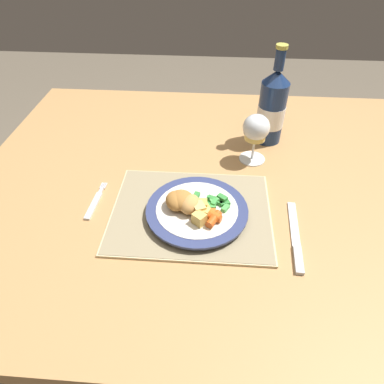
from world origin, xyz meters
TOP-DOWN VIEW (x-y plane):
  - ground_plane at (0.00, 0.00)m, footprint 6.00×6.00m
  - dining_table at (0.00, 0.00)m, footprint 1.29×1.03m
  - placemat at (-0.05, -0.13)m, footprint 0.37×0.29m
  - dinner_plate at (-0.04, -0.14)m, footprint 0.24×0.24m
  - breaded_croquettes at (-0.07, -0.14)m, footprint 0.09×0.09m
  - green_beans_pile at (-0.00, -0.12)m, footprint 0.09×0.06m
  - glazed_carrots at (-0.01, -0.17)m, footprint 0.06×0.06m
  - fork at (-0.29, -0.12)m, footprint 0.02×0.13m
  - table_knife at (0.18, -0.21)m, footprint 0.03×0.21m
  - wine_glass at (0.10, 0.10)m, footprint 0.07×0.07m
  - bottle at (0.15, 0.21)m, footprint 0.08×0.08m
  - roast_potatoes at (-0.03, -0.16)m, footprint 0.04×0.07m

SIDE VIEW (x-z plane):
  - ground_plane at x=0.00m, z-range 0.00..0.00m
  - dining_table at x=0.00m, z-range 0.29..1.03m
  - fork at x=-0.29m, z-range 0.74..0.75m
  - table_knife at x=0.18m, z-range 0.74..0.75m
  - placemat at x=-0.05m, z-range 0.74..0.75m
  - dinner_plate at x=-0.04m, z-range 0.75..0.77m
  - green_beans_pile at x=0.00m, z-range 0.76..0.78m
  - glazed_carrots at x=-0.01m, z-range 0.77..0.78m
  - roast_potatoes at x=-0.03m, z-range 0.76..0.79m
  - breaded_croquettes at x=-0.07m, z-range 0.77..0.80m
  - wine_glass at x=0.10m, z-range 0.77..0.90m
  - bottle at x=0.15m, z-range 0.71..0.99m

